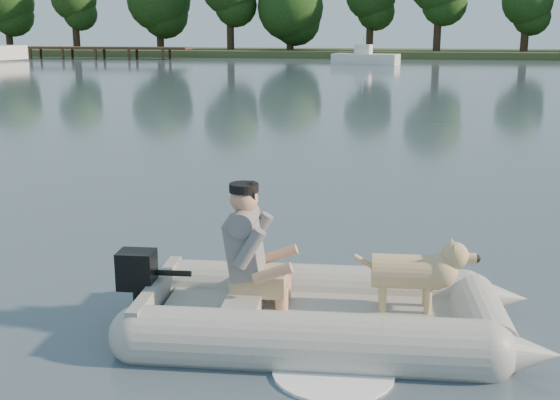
% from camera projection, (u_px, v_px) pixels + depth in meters
% --- Properties ---
extents(water, '(160.00, 160.00, 0.00)m').
position_uv_depth(water, '(261.00, 315.00, 6.61)').
color(water, '#4F606B').
rests_on(water, ground).
extents(shore_bank, '(160.00, 12.00, 0.70)m').
position_uv_depth(shore_bank, '(395.00, 54.00, 65.80)').
color(shore_bank, '#47512D').
rests_on(shore_bank, water).
extents(dock, '(18.00, 2.00, 1.04)m').
position_uv_depth(dock, '(89.00, 53.00, 60.66)').
color(dock, '#4C331E').
rests_on(dock, water).
extents(dinghy, '(4.83, 3.30, 1.42)m').
position_uv_depth(dinghy, '(328.00, 268.00, 6.07)').
color(dinghy, gray).
rests_on(dinghy, water).
extents(man, '(0.79, 0.69, 1.11)m').
position_uv_depth(man, '(247.00, 243.00, 6.16)').
color(man, slate).
rests_on(man, dinghy).
extents(dog, '(0.98, 0.41, 0.64)m').
position_uv_depth(dog, '(405.00, 277.00, 6.07)').
color(dog, tan).
rests_on(dog, dinghy).
extents(outboard_motor, '(0.45, 0.33, 0.81)m').
position_uv_depth(outboard_motor, '(138.00, 292.00, 6.32)').
color(outboard_motor, black).
rests_on(outboard_motor, dinghy).
extents(motorboat, '(5.28, 2.95, 2.11)m').
position_uv_depth(motorboat, '(366.00, 51.00, 51.56)').
color(motorboat, white).
rests_on(motorboat, water).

